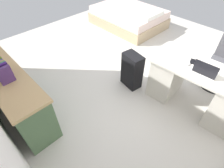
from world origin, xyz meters
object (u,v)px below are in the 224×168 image
at_px(suitcase_black, 132,71).
at_px(cell_phone_by_mouse, 193,61).
at_px(office_chair, 223,66).
at_px(computer_mouse, 188,64).
at_px(bed, 129,17).
at_px(laptop, 205,71).
at_px(desk, 196,88).
at_px(credenza, 13,93).

distance_m(suitcase_black, cell_phone_by_mouse, 1.00).
distance_m(office_chair, computer_mouse, 1.00).
height_order(bed, laptop, laptop).
bearing_deg(office_chair, cell_phone_by_mouse, 69.45).
bearing_deg(desk, laptop, 115.21).
xyz_separation_m(credenza, computer_mouse, (-1.65, -2.02, 0.37)).
bearing_deg(laptop, computer_mouse, -5.79).
distance_m(credenza, cell_phone_by_mouse, 2.73).
bearing_deg(desk, suitcase_black, 18.23).
bearing_deg(desk, computer_mouse, 15.36).
height_order(desk, suitcase_black, desk).
height_order(desk, computer_mouse, computer_mouse).
distance_m(desk, computer_mouse, 0.44).
relative_size(bed, cell_phone_by_mouse, 14.07).
relative_size(desk, office_chair, 1.57).
bearing_deg(bed, suitcase_black, 132.95).
bearing_deg(computer_mouse, cell_phone_by_mouse, -99.52).
relative_size(office_chair, suitcase_black, 1.43).
xyz_separation_m(office_chair, bed, (2.81, -0.68, -0.18)).
bearing_deg(office_chair, laptop, 87.55).
height_order(suitcase_black, computer_mouse, computer_mouse).
height_order(laptop, computer_mouse, laptop).
relative_size(desk, suitcase_black, 2.25).
xyz_separation_m(bed, computer_mouse, (-2.51, 1.57, 0.52)).
distance_m(desk, credenza, 2.80).
bearing_deg(cell_phone_by_mouse, computer_mouse, 66.38).
distance_m(desk, laptop, 0.42).
bearing_deg(desk, office_chair, -95.54).
bearing_deg(computer_mouse, suitcase_black, 15.78).
height_order(laptop, cell_phone_by_mouse, laptop).
distance_m(office_chair, cell_phone_by_mouse, 0.88).
relative_size(bed, suitcase_black, 2.91).
bearing_deg(credenza, laptop, -133.70).
xyz_separation_m(desk, computer_mouse, (0.22, 0.06, 0.37)).
bearing_deg(laptop, suitcase_black, 13.18).
bearing_deg(suitcase_black, cell_phone_by_mouse, -145.10).
bearing_deg(cell_phone_by_mouse, desk, 146.77).
height_order(suitcase_black, cell_phone_by_mouse, cell_phone_by_mouse).
bearing_deg(credenza, suitcase_black, -115.88).
height_order(bed, computer_mouse, computer_mouse).
xyz_separation_m(credenza, laptop, (-1.91, -2.00, 0.41)).
height_order(credenza, cell_phone_by_mouse, credenza).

